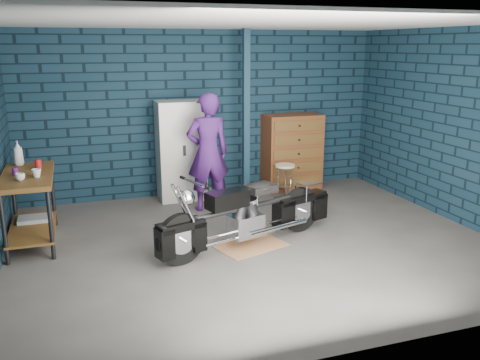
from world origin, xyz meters
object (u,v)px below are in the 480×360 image
object	(u,v)px
workbench	(31,209)
storage_bin	(36,226)
person	(208,152)
tool_chest	(292,152)
locker	(181,151)
motorcycle	(249,209)
shop_stool	(285,182)

from	to	relation	value
workbench	storage_bin	distance (m)	0.41
workbench	person	world-z (taller)	person
tool_chest	workbench	bearing A→B (deg)	-162.39
workbench	locker	world-z (taller)	locker
motorcycle	locker	xyz separation A→B (m)	(-0.37, 2.26, 0.32)
workbench	motorcycle	xyz separation A→B (m)	(2.59, -0.94, 0.02)
locker	tool_chest	world-z (taller)	locker
motorcycle	workbench	bearing A→B (deg)	142.40
storage_bin	tool_chest	world-z (taller)	tool_chest
motorcycle	person	distance (m)	1.63
motorcycle	storage_bin	distance (m)	2.85
motorcycle	tool_chest	world-z (taller)	tool_chest
tool_chest	shop_stool	world-z (taller)	tool_chest
locker	storage_bin	bearing A→B (deg)	-153.91
motorcycle	storage_bin	world-z (taller)	motorcycle
workbench	storage_bin	bearing A→B (deg)	85.43
storage_bin	tool_chest	distance (m)	4.32
person	shop_stool	distance (m)	1.45
motorcycle	shop_stool	bearing A→B (deg)	36.69
person	tool_chest	size ratio (longest dim) A/B	1.37
workbench	locker	size ratio (longest dim) A/B	0.87
motorcycle	storage_bin	size ratio (longest dim) A/B	5.10
workbench	person	size ratio (longest dim) A/B	0.78
workbench	storage_bin	world-z (taller)	workbench
motorcycle	tool_chest	bearing A→B (deg)	37.26
storage_bin	locker	distance (m)	2.54
person	storage_bin	distance (m)	2.61
locker	shop_stool	size ratio (longest dim) A/B	2.76
locker	shop_stool	world-z (taller)	locker
storage_bin	workbench	bearing A→B (deg)	-94.57
locker	person	bearing A→B (deg)	-68.84
motorcycle	locker	size ratio (longest dim) A/B	1.36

